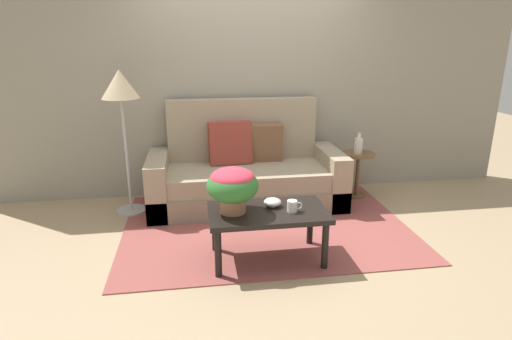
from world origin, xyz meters
The scene contains 11 objects.
ground_plane centered at (0.00, 0.00, 0.00)m, with size 14.00×14.00×0.00m, color tan.
wall_back centered at (0.00, 1.24, 1.30)m, with size 6.40×0.12×2.61m, color gray.
area_rug centered at (0.00, 0.11, 0.01)m, with size 2.77×1.98×0.01m, color #994C47.
couch centered at (-0.12, 0.77, 0.34)m, with size 2.11×0.88×1.14m.
coffee_table centered at (-0.10, -0.54, 0.39)m, with size 0.97×0.55×0.45m.
side_table centered at (1.20, 0.77, 0.37)m, with size 0.36×0.36×0.54m.
floor_lamp centered at (-1.37, 0.69, 1.25)m, with size 0.37×0.37×1.50m.
potted_plant centered at (-0.38, -0.53, 0.68)m, with size 0.42×0.42×0.37m.
coffee_mug centered at (0.09, -0.59, 0.50)m, with size 0.13×0.08×0.10m.
snack_bowl centered at (-0.05, -0.46, 0.49)m, with size 0.15×0.15×0.07m.
table_vase centered at (1.18, 0.76, 0.63)m, with size 0.09×0.09×0.23m.
Camera 1 is at (-0.67, -3.68, 1.80)m, focal length 29.61 mm.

